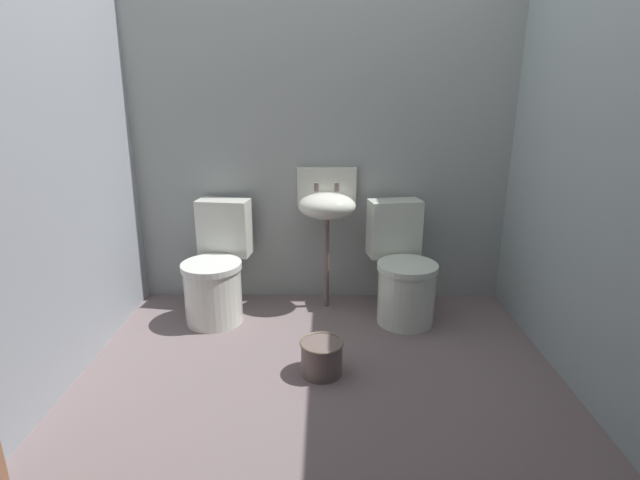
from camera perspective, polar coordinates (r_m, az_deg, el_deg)
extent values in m
cube|color=slate|center=(2.80, -0.07, -16.31)|extent=(3.06, 2.57, 0.08)
cube|color=#9AA29F|center=(3.48, 0.17, 12.51)|extent=(3.06, 0.10, 2.44)
cube|color=#979EA6|center=(2.83, -29.74, 9.11)|extent=(0.10, 2.37, 2.44)
cube|color=#94A4A5|center=(2.80, 29.98, 9.01)|extent=(0.10, 2.37, 2.44)
cylinder|color=silver|center=(3.34, -12.50, -6.39)|extent=(0.43, 0.43, 0.38)
cylinder|color=silver|center=(3.26, -12.74, -3.01)|extent=(0.45, 0.45, 0.04)
cube|color=silver|center=(3.48, -11.23, 1.47)|extent=(0.38, 0.23, 0.40)
cylinder|color=silver|center=(3.30, 10.13, -6.54)|extent=(0.45, 0.45, 0.38)
cylinder|color=silver|center=(3.22, 10.32, -3.12)|extent=(0.47, 0.47, 0.04)
cube|color=silver|center=(3.44, 8.77, 1.41)|extent=(0.39, 0.24, 0.40)
cylinder|color=#6A5954|center=(3.43, 0.78, -2.77)|extent=(0.04, 0.04, 0.66)
ellipsoid|color=silver|center=(3.31, 0.81, 4.06)|extent=(0.40, 0.32, 0.18)
cube|color=silver|center=(3.45, 0.81, 6.31)|extent=(0.42, 0.04, 0.28)
cylinder|color=#6A5954|center=(3.35, -0.39, 6.30)|extent=(0.04, 0.04, 0.06)
cylinder|color=#6A5954|center=(3.35, 2.02, 6.29)|extent=(0.04, 0.04, 0.06)
cylinder|color=#6A5954|center=(2.74, 0.20, -13.79)|extent=(0.23, 0.23, 0.19)
torus|color=#6D5C4D|center=(2.70, 0.21, -12.06)|extent=(0.24, 0.24, 0.02)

